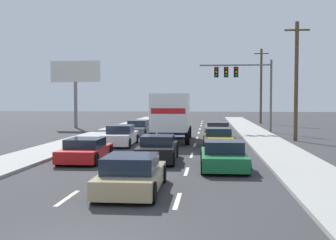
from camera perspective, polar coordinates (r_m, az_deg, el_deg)
The scene contains 17 objects.
ground_plane at distance 32.97m, azimuth 1.20°, elevation -2.39°, with size 140.00×140.00×0.00m, color #333335.
sidewalk_right at distance 28.18m, azimuth 14.01°, elevation -3.23°, with size 2.82×80.00×0.14m, color #9E9E99.
sidewalk_left at distance 29.39m, azimuth -12.68°, elevation -2.97°, with size 2.82×80.00×0.14m, color #9E9E99.
lane_markings at distance 29.72m, azimuth 0.69°, elevation -2.96°, with size 3.54×57.00×0.01m.
car_gray at distance 34.88m, azimuth -4.19°, elevation -1.15°, with size 1.84×4.63×1.27m.
car_white at distance 27.03m, azimuth -6.68°, elevation -2.27°, with size 1.97×4.42×1.35m.
car_red at distance 20.31m, azimuth -11.52°, elevation -4.24°, with size 1.99×4.03×1.14m.
box_truck at distance 29.14m, azimuth 0.59°, elevation 0.79°, with size 2.75×7.62×3.43m.
car_black at distance 19.98m, azimuth -1.46°, elevation -4.16°, with size 1.96×4.20×1.27m.
car_tan at distance 13.46m, azimuth -5.11°, elevation -7.68°, with size 1.98×4.15×1.23m.
car_orange at distance 32.75m, azimuth 6.98°, elevation -1.44°, with size 2.08×4.10×1.23m.
car_yellow at distance 25.84m, azimuth 7.06°, elevation -2.60°, with size 1.88×4.05×1.26m.
car_green at distance 17.96m, azimuth 7.81°, elevation -5.06°, with size 2.08×4.13×1.24m.
traffic_signal_mast at distance 38.29m, azimuth 9.82°, elevation 5.97°, with size 6.68×0.69×6.70m.
utility_pole_mid at distance 31.09m, azimuth 17.60°, elevation 5.41°, with size 1.80×0.28×8.67m.
utility_pole_far at distance 52.98m, azimuth 12.97°, elevation 4.80°, with size 1.80×0.28×9.46m.
roadside_billboard at distance 44.68m, azimuth -12.90°, elevation 5.73°, with size 5.44×0.36×7.18m.
Camera 1 is at (2.63, -7.73, 3.03)m, focal length 43.31 mm.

